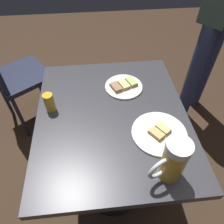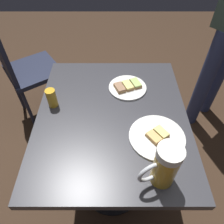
{
  "view_description": "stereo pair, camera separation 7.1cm",
  "coord_description": "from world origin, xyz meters",
  "px_view_note": "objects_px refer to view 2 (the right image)",
  "views": [
    {
      "loc": [
        -0.07,
        -0.66,
        1.51
      ],
      "look_at": [
        0.0,
        0.0,
        0.78
      ],
      "focal_mm": 34.35,
      "sensor_mm": 36.0,
      "label": 1
    },
    {
      "loc": [
        0.0,
        -0.67,
        1.51
      ],
      "look_at": [
        0.0,
        0.0,
        0.78
      ],
      "focal_mm": 34.35,
      "sensor_mm": 36.0,
      "label": 2
    }
  ],
  "objects_px": {
    "beer_glass_small": "(52,98)",
    "cafe_chair": "(23,67)",
    "plate_far": "(157,137)",
    "beer_mug": "(164,166)",
    "plate_near": "(128,87)"
  },
  "relations": [
    {
      "from": "plate_far",
      "to": "cafe_chair",
      "type": "height_order",
      "value": "cafe_chair"
    },
    {
      "from": "plate_far",
      "to": "beer_mug",
      "type": "xyz_separation_m",
      "value": [
        -0.02,
        -0.19,
        0.09
      ]
    },
    {
      "from": "cafe_chair",
      "to": "plate_far",
      "type": "bearing_deg",
      "value": 11.8
    },
    {
      "from": "beer_mug",
      "to": "beer_glass_small",
      "type": "relative_size",
      "value": 2.03
    },
    {
      "from": "plate_near",
      "to": "beer_glass_small",
      "type": "xyz_separation_m",
      "value": [
        -0.37,
        -0.12,
        0.04
      ]
    },
    {
      "from": "cafe_chair",
      "to": "beer_glass_small",
      "type": "bearing_deg",
      "value": -2.44
    },
    {
      "from": "beer_glass_small",
      "to": "beer_mug",
      "type": "bearing_deg",
      "value": -39.49
    },
    {
      "from": "plate_far",
      "to": "beer_glass_small",
      "type": "distance_m",
      "value": 0.52
    },
    {
      "from": "beer_mug",
      "to": "cafe_chair",
      "type": "distance_m",
      "value": 1.37
    },
    {
      "from": "plate_far",
      "to": "beer_mug",
      "type": "distance_m",
      "value": 0.21
    },
    {
      "from": "beer_glass_small",
      "to": "plate_far",
      "type": "bearing_deg",
      "value": -22.28
    },
    {
      "from": "plate_near",
      "to": "beer_glass_small",
      "type": "bearing_deg",
      "value": -161.55
    },
    {
      "from": "beer_glass_small",
      "to": "plate_near",
      "type": "bearing_deg",
      "value": 18.45
    },
    {
      "from": "beer_glass_small",
      "to": "cafe_chair",
      "type": "bearing_deg",
      "value": 122.5
    },
    {
      "from": "beer_mug",
      "to": "cafe_chair",
      "type": "xyz_separation_m",
      "value": [
        -0.87,
        1.01,
        -0.33
      ]
    }
  ]
}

